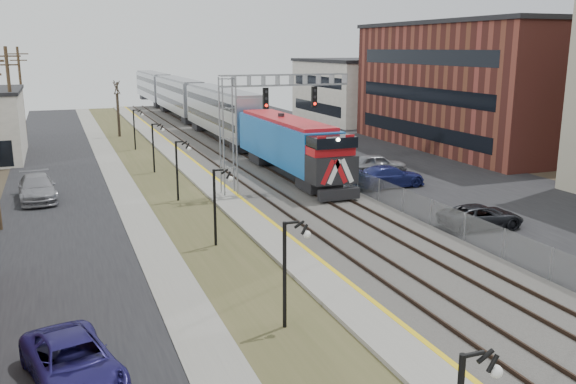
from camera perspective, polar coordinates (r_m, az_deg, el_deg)
street_west at (r=47.01m, az=-20.87°, el=0.37°), size 7.00×120.00×0.04m
sidewalk at (r=47.18m, az=-15.42°, el=0.84°), size 2.00×120.00×0.08m
grass_median at (r=47.54m, az=-11.83°, el=1.12°), size 4.00×120.00×0.06m
platform at (r=48.06m, az=-8.30°, el=1.50°), size 2.00×120.00×0.24m
ballast_bed at (r=49.36m, az=-2.63°, el=1.92°), size 8.00×120.00×0.20m
parking_lot at (r=54.26m, az=9.50°, el=2.71°), size 16.00×120.00×0.04m
platform_edge at (r=48.23m, az=-7.29°, el=1.73°), size 0.24×120.00×0.01m
track_near at (r=48.75m, az=-4.87°, el=1.95°), size 1.58×120.00×0.15m
track_far at (r=49.80m, az=-1.00°, el=2.24°), size 1.58×120.00×0.15m
train at (r=80.80m, az=-9.03°, el=8.25°), size 3.00×85.85×5.33m
signal_gantry at (r=41.08m, az=-3.33°, el=7.34°), size 9.00×1.07×8.15m
lampposts at (r=31.11m, az=-6.99°, el=-1.40°), size 0.14×62.14×4.00m
fence at (r=50.67m, az=1.88°, el=3.03°), size 0.04×120.00×1.60m
buildings_east at (r=58.97m, az=23.66°, el=8.79°), size 16.00×76.00×15.00m
bare_trees at (r=50.41m, az=-22.49°, el=4.16°), size 12.30×42.30×5.95m
car_lot_c at (r=35.70m, az=17.60°, el=-2.24°), size 4.94×2.65×1.32m
car_lot_d at (r=44.56m, az=9.43°, el=1.40°), size 5.52×2.49×1.57m
car_lot_e at (r=49.17m, az=8.35°, el=2.58°), size 4.93×2.55×1.60m
car_street_a at (r=19.94m, az=-19.47°, el=-14.89°), size 3.34×5.34×1.38m
car_street_b at (r=43.47m, az=-22.43°, el=0.30°), size 2.67×5.76×1.63m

